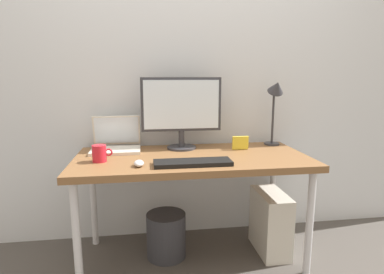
% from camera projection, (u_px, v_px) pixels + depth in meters
% --- Properties ---
extents(ground_plane, '(6.00, 6.00, 0.00)m').
position_uv_depth(ground_plane, '(192.00, 257.00, 2.15)').
color(ground_plane, '#4C4742').
extents(back_wall, '(4.40, 0.04, 2.60)m').
position_uv_depth(back_wall, '(184.00, 61.00, 2.30)').
color(back_wall, silver).
rests_on(back_wall, ground_plane).
extents(desk, '(1.45, 0.69, 0.70)m').
position_uv_depth(desk, '(192.00, 165.00, 2.03)').
color(desk, brown).
rests_on(desk, ground_plane).
extents(monitor, '(0.54, 0.20, 0.48)m').
position_uv_depth(monitor, '(181.00, 109.00, 2.17)').
color(monitor, '#333338').
rests_on(monitor, desk).
extents(laptop, '(0.32, 0.27, 0.23)m').
position_uv_depth(laptop, '(116.00, 142.00, 2.16)').
color(laptop, silver).
rests_on(laptop, desk).
extents(desk_lamp, '(0.11, 0.16, 0.48)m').
position_uv_depth(desk_lamp, '(276.00, 98.00, 2.25)').
color(desk_lamp, '#333338').
rests_on(desk_lamp, desk).
extents(keyboard, '(0.44, 0.14, 0.02)m').
position_uv_depth(keyboard, '(193.00, 163.00, 1.81)').
color(keyboard, black).
rests_on(keyboard, desk).
extents(mouse, '(0.06, 0.09, 0.03)m').
position_uv_depth(mouse, '(139.00, 163.00, 1.78)').
color(mouse, silver).
rests_on(mouse, desk).
extents(coffee_mug, '(0.12, 0.08, 0.10)m').
position_uv_depth(coffee_mug, '(100.00, 153.00, 1.87)').
color(coffee_mug, red).
rests_on(coffee_mug, desk).
extents(photo_frame, '(0.11, 0.02, 0.09)m').
position_uv_depth(photo_frame, '(240.00, 143.00, 2.17)').
color(photo_frame, yellow).
rests_on(photo_frame, desk).
extents(computer_tower, '(0.18, 0.36, 0.42)m').
position_uv_depth(computer_tower, '(270.00, 222.00, 2.20)').
color(computer_tower, silver).
rests_on(computer_tower, ground_plane).
extents(wastebasket, '(0.26, 0.26, 0.30)m').
position_uv_depth(wastebasket, '(166.00, 235.00, 2.14)').
color(wastebasket, '#333338').
rests_on(wastebasket, ground_plane).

